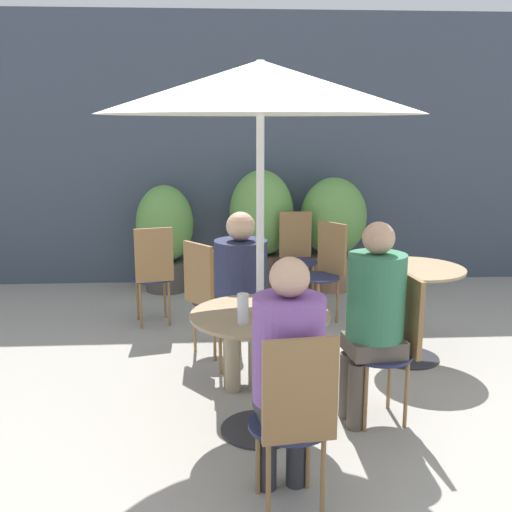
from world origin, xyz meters
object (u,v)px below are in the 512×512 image
(bistro_chair_4, at_px, (297,249))
(seated_person_0, at_px, (288,362))
(bistro_chair_3, at_px, (207,290))
(seated_person_2, at_px, (241,285))
(cafe_table_far, at_px, (412,292))
(umbrella, at_px, (260,88))
(beer_glass_0, at_px, (243,309))
(potted_plant_1, at_px, (261,220))
(cafe_table_near, at_px, (260,344))
(bistro_chair_1, at_px, (395,336))
(potted_plant_2, at_px, (333,227))
(bistro_chair_5, at_px, (153,268))
(bistro_chair_2, at_px, (238,304))
(bistro_chair_0, at_px, (295,412))
(potted_plant_0, at_px, (165,233))
(seated_person_1, at_px, (373,307))
(beer_glass_1, at_px, (286,295))
(bistro_chair_6, at_px, (326,264))

(bistro_chair_4, xyz_separation_m, seated_person_0, (-0.47, -3.38, 0.18))
(bistro_chair_3, xyz_separation_m, seated_person_2, (0.25, -0.53, 0.18))
(cafe_table_far, height_order, umbrella, umbrella)
(beer_glass_0, bearing_deg, seated_person_0, -69.62)
(bistro_chair_4, relative_size, potted_plant_1, 0.70)
(bistro_chair_3, bearing_deg, umbrella, 156.29)
(cafe_table_near, bearing_deg, beer_glass_0, -121.45)
(bistro_chair_1, bearing_deg, potted_plant_2, 169.47)
(cafe_table_near, bearing_deg, bistro_chair_5, 113.08)
(bistro_chair_2, height_order, umbrella, umbrella)
(bistro_chair_0, bearing_deg, bistro_chair_4, -104.38)
(bistro_chair_2, xyz_separation_m, potted_plant_1, (0.32, 2.33, 0.23))
(bistro_chair_4, relative_size, potted_plant_0, 0.79)
(seated_person_2, xyz_separation_m, beer_glass_0, (-0.02, -0.85, 0.10))
(bistro_chair_3, xyz_separation_m, seated_person_1, (1.02, -1.13, 0.19))
(bistro_chair_1, xyz_separation_m, bistro_chair_4, (-0.28, 2.59, 0.00))
(cafe_table_near, bearing_deg, bistro_chair_3, 105.36)
(cafe_table_near, xyz_separation_m, beer_glass_1, (0.16, 0.12, 0.26))
(bistro_chair_3, bearing_deg, potted_plant_0, -24.80)
(bistro_chair_3, distance_m, seated_person_2, 0.62)
(potted_plant_2, bearing_deg, potted_plant_1, 179.07)
(potted_plant_0, bearing_deg, seated_person_1, -63.81)
(bistro_chair_1, relative_size, bistro_chair_3, 1.00)
(cafe_table_far, relative_size, bistro_chair_4, 0.84)
(bistro_chair_3, xyz_separation_m, umbrella, (0.33, -1.22, 1.45))
(seated_person_1, bearing_deg, bistro_chair_5, -148.02)
(cafe_table_far, distance_m, bistro_chair_5, 2.25)
(potted_plant_0, distance_m, umbrella, 3.54)
(bistro_chair_1, bearing_deg, bistro_chair_3, -140.80)
(bistro_chair_3, relative_size, bistro_chair_5, 1.00)
(bistro_chair_1, xyz_separation_m, potted_plant_0, (-1.66, 3.06, 0.10))
(bistro_chair_4, distance_m, beer_glass_0, 2.95)
(bistro_chair_0, xyz_separation_m, potted_plant_2, (0.91, 3.98, 0.15))
(cafe_table_near, height_order, beer_glass_0, beer_glass_0)
(bistro_chair_4, height_order, bistro_chair_5, same)
(cafe_table_far, relative_size, seated_person_1, 0.62)
(cafe_table_near, height_order, bistro_chair_6, bistro_chair_6)
(bistro_chair_4, distance_m, potted_plant_1, 0.62)
(bistro_chair_6, relative_size, potted_plant_1, 0.70)
(bistro_chair_4, height_order, seated_person_1, seated_person_1)
(bistro_chair_2, distance_m, potted_plant_2, 2.57)
(bistro_chair_1, bearing_deg, bistro_chair_6, 175.67)
(bistro_chair_2, height_order, beer_glass_1, bistro_chair_2)
(seated_person_2, bearing_deg, bistro_chair_1, -39.37)
(cafe_table_near, distance_m, beer_glass_1, 0.33)
(bistro_chair_0, xyz_separation_m, umbrella, (-0.10, 0.83, 1.45))
(cafe_table_far, bearing_deg, potted_plant_1, 115.80)
(umbrella, bearing_deg, cafe_table_near, -141.34)
(bistro_chair_0, relative_size, seated_person_2, 0.75)
(bistro_chair_0, height_order, seated_person_0, seated_person_0)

